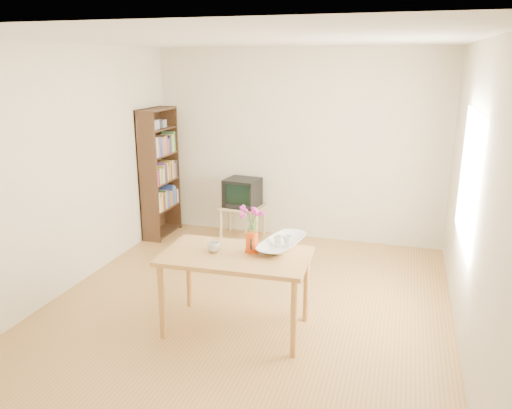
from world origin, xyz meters
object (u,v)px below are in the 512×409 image
(television, at_px, (243,192))
(bowl, at_px, (282,226))
(pitcher, at_px, (252,243))
(mug, at_px, (214,247))
(table, at_px, (236,263))

(television, bearing_deg, bowl, -56.25)
(bowl, bearing_deg, pitcher, -140.55)
(mug, distance_m, television, 2.51)
(table, relative_size, pitcher, 6.50)
(table, height_order, pitcher, pitcher)
(pitcher, bearing_deg, table, -157.25)
(pitcher, height_order, bowl, bowl)
(pitcher, xyz_separation_m, bowl, (0.23, 0.19, 0.12))
(pitcher, height_order, television, pitcher)
(mug, bearing_deg, television, -116.97)
(table, distance_m, mug, 0.25)
(pitcher, relative_size, television, 0.42)
(pitcher, xyz_separation_m, mug, (-0.33, -0.09, -0.04))
(table, bearing_deg, television, 105.05)
(pitcher, distance_m, television, 2.51)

